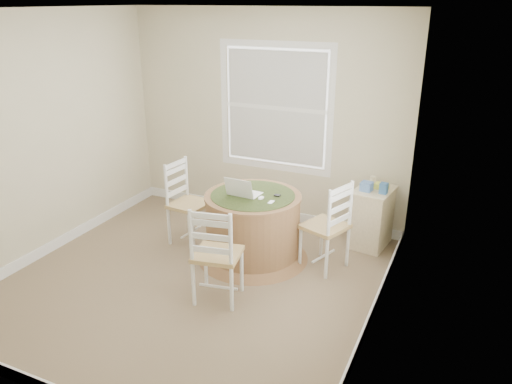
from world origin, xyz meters
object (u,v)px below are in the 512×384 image
at_px(round_table, 253,224).
at_px(laptop, 244,192).
at_px(chair_near, 217,254).
at_px(corner_chest, 372,217).
at_px(chair_left, 190,204).
at_px(chair_right, 325,226).

bearing_deg(round_table, laptop, -156.71).
xyz_separation_m(chair_near, corner_chest, (1.07, 1.71, -0.13)).
xyz_separation_m(round_table, laptop, (-0.09, -0.04, 0.37)).
relative_size(chair_left, laptop, 2.80).
bearing_deg(chair_near, chair_right, -136.90).
height_order(chair_right, corner_chest, chair_right).
bearing_deg(chair_left, round_table, -87.87).
height_order(chair_near, laptop, laptop).
bearing_deg(chair_near, corner_chest, -132.91).
xyz_separation_m(chair_right, laptop, (-0.86, -0.16, 0.29)).
distance_m(chair_right, corner_chest, 0.80).
xyz_separation_m(chair_left, chair_right, (1.59, 0.08, 0.00)).
bearing_deg(corner_chest, chair_right, -108.35).
bearing_deg(corner_chest, chair_near, -114.63).
bearing_deg(chair_right, laptop, -59.01).
relative_size(chair_near, chair_right, 1.00).
distance_m(round_table, corner_chest, 1.39).
relative_size(round_table, corner_chest, 1.75).
relative_size(round_table, chair_left, 1.28).
height_order(round_table, chair_near, chair_near).
distance_m(round_table, chair_near, 0.88).
bearing_deg(chair_right, corner_chest, 174.33).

